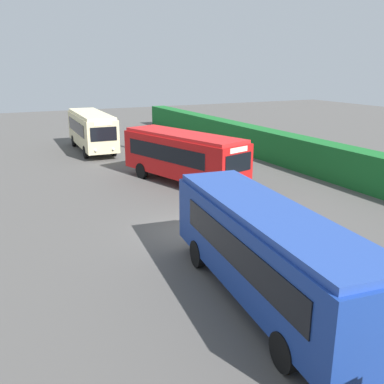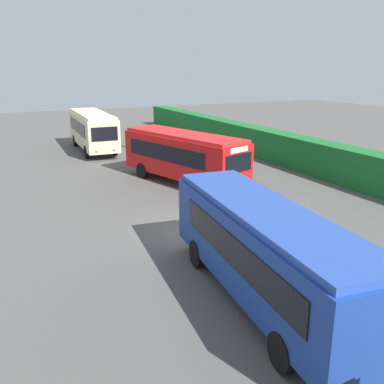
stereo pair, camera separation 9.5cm
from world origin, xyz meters
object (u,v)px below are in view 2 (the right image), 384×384
object	(u,v)px
bus_blue	(265,249)
person_right	(235,167)
person_center	(132,138)
person_left	(109,135)
bus_cream	(93,129)
bus_red	(184,155)

from	to	relation	value
bus_blue	person_right	bearing A→B (deg)	-21.39
bus_blue	person_center	bearing A→B (deg)	-3.25
person_center	person_left	bearing A→B (deg)	112.68
person_left	bus_cream	bearing A→B (deg)	-35.16
person_left	person_center	size ratio (longest dim) A/B	0.97
bus_cream	person_left	size ratio (longest dim) A/B	5.49
bus_red	bus_blue	xyz separation A→B (m)	(13.81, -3.73, -0.03)
person_left	person_center	world-z (taller)	person_center
bus_red	bus_blue	distance (m)	14.30
bus_red	person_center	bearing A→B (deg)	159.85
bus_cream	bus_red	size ratio (longest dim) A/B	1.01
person_left	person_center	xyz separation A→B (m)	(2.58, 1.32, 0.03)
bus_blue	person_right	size ratio (longest dim) A/B	6.06
bus_cream	person_left	world-z (taller)	bus_cream
bus_red	person_center	world-z (taller)	bus_red
bus_red	person_left	xyz separation A→B (m)	(-15.13, -0.47, -0.90)
bus_red	person_center	size ratio (longest dim) A/B	5.25
bus_cream	person_right	distance (m)	14.86
person_right	bus_blue	bearing A→B (deg)	-6.09
bus_red	bus_cream	bearing A→B (deg)	174.51
person_left	person_right	world-z (taller)	person_left
person_center	person_right	bearing A→B (deg)	-84.32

